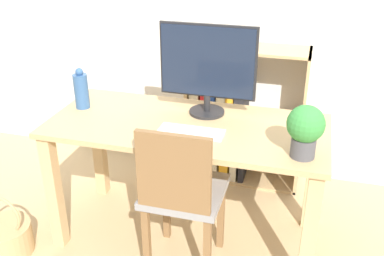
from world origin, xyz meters
name	(u,v)px	position (x,y,z in m)	size (l,w,h in m)	color
ground_plane	(188,233)	(0.00, 0.00, 0.00)	(10.00, 10.00, 0.00)	tan
desk	(187,145)	(0.00, 0.00, 0.61)	(1.49, 0.67, 0.74)	tan
monitor	(208,65)	(0.07, 0.16, 1.02)	(0.53, 0.20, 0.50)	#232326
keyboard	(191,132)	(0.05, -0.11, 0.75)	(0.34, 0.12, 0.02)	silver
vase	(81,90)	(-0.64, 0.05, 0.85)	(0.08, 0.08, 0.24)	#33598C
potted_plant	(305,129)	(0.61, -0.20, 0.88)	(0.17, 0.17, 0.25)	#4C4C51
chair	(182,192)	(0.05, -0.28, 0.49)	(0.40, 0.40, 0.88)	gray
bookshelf	(226,121)	(0.07, 0.73, 0.44)	(0.79, 0.28, 0.98)	tan
basket	(5,237)	(-0.96, -0.43, 0.10)	(0.30, 0.30, 0.38)	tan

